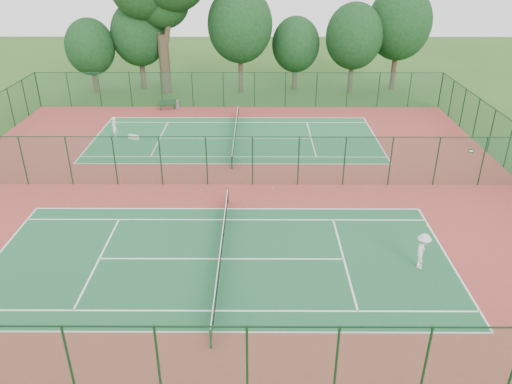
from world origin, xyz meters
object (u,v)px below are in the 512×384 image
player_near (422,251)px  kit_bag (134,137)px  trash_bin (177,104)px  player_far (114,127)px  bench (168,104)px

player_near → kit_bag: player_near is taller
player_near → trash_bin: size_ratio=2.36×
kit_bag → player_near: bearing=-20.0°
player_near → player_far: player_near is taller
trash_bin → bench: bearing=-154.5°
player_far → trash_bin: (4.03, 8.24, -0.49)m
bench → trash_bin: bearing=9.9°
player_near → bench: player_near is taller
player_far → trash_bin: size_ratio=2.17×
player_far → kit_bag: size_ratio=1.93×
player_far → trash_bin: bearing=160.9°
player_near → trash_bin: 31.68m
trash_bin → bench: size_ratio=0.46×
player_near → kit_bag: 26.30m
bench → kit_bag: 8.45m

